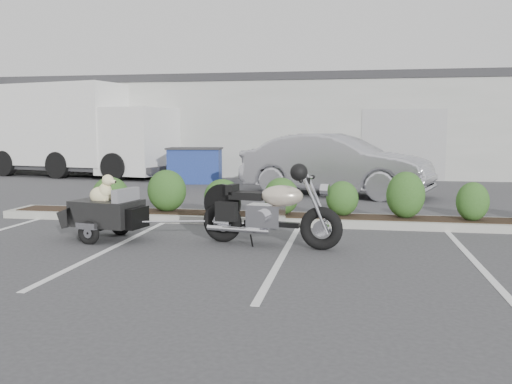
% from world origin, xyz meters
% --- Properties ---
extents(ground, '(90.00, 90.00, 0.00)m').
position_xyz_m(ground, '(0.00, 0.00, 0.00)').
color(ground, '#38383A').
rests_on(ground, ground).
extents(planter_kerb, '(12.00, 1.00, 0.15)m').
position_xyz_m(planter_kerb, '(1.00, 2.20, 0.07)').
color(planter_kerb, '#9E9E93').
rests_on(planter_kerb, ground).
extents(building, '(26.00, 10.00, 4.00)m').
position_xyz_m(building, '(0.00, 17.00, 2.00)').
color(building, '#9EA099').
rests_on(building, ground).
extents(motorcycle, '(2.34, 0.98, 1.35)m').
position_xyz_m(motorcycle, '(0.90, -0.01, 0.54)').
color(motorcycle, black).
rests_on(motorcycle, ground).
extents(pet_trailer, '(1.90, 1.08, 1.12)m').
position_xyz_m(pet_trailer, '(-1.88, 0.02, 0.47)').
color(pet_trailer, black).
rests_on(pet_trailer, ground).
extents(sedan, '(5.58, 3.34, 1.74)m').
position_xyz_m(sedan, '(1.72, 6.99, 0.87)').
color(sedan, '#AEADB5').
rests_on(sedan, ground).
extents(dumpster, '(2.03, 1.53, 1.23)m').
position_xyz_m(dumpster, '(-3.22, 9.82, 0.62)').
color(dumpster, navy).
rests_on(dumpster, ground).
extents(delivery_truck, '(8.28, 4.23, 3.62)m').
position_xyz_m(delivery_truck, '(-8.38, 11.72, 1.74)').
color(delivery_truck, silver).
rests_on(delivery_truck, ground).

